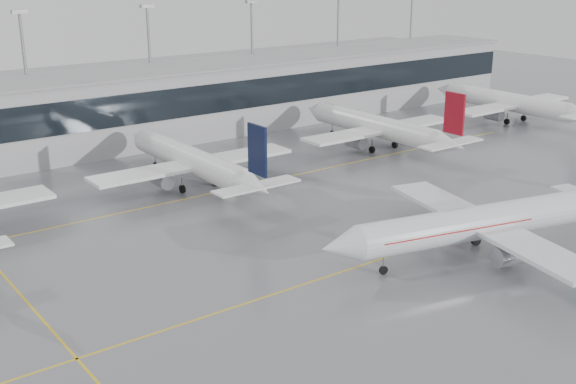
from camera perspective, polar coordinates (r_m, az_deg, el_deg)
ground at (r=75.34m, az=5.49°, el=-5.90°), size 320.00×320.00×0.00m
taxi_line_main at (r=75.34m, az=5.49°, el=-5.90°), size 120.00×0.25×0.01m
taxi_line_north at (r=98.04m, az=-6.30°, el=-0.15°), size 120.00×0.25×0.01m
taxi_line_cross at (r=74.28m, az=-20.54°, el=-7.41°), size 0.25×60.00×0.01m
terminal at (r=124.35m, az=-13.99°, el=6.20°), size 180.00×15.00×12.00m
terminal_glass at (r=117.26m, az=-12.58°, el=6.35°), size 180.00×0.20×5.00m
terminal_roof at (r=123.28m, az=-14.21°, el=9.02°), size 182.00×16.00×0.40m
light_masts at (r=128.62m, az=-15.31°, el=9.81°), size 156.40×1.00×22.60m
air_canada_jet at (r=79.14m, az=15.25°, el=-2.32°), size 37.26×30.48×11.91m
parked_jet_c at (r=100.04m, az=-7.45°, el=2.40°), size 29.64×36.96×11.72m
parked_jet_d at (r=120.41m, az=7.23°, el=5.10°), size 29.64×36.96×11.72m
parked_jet_e at (r=146.43m, az=17.26°, el=6.75°), size 29.64×36.96×11.72m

